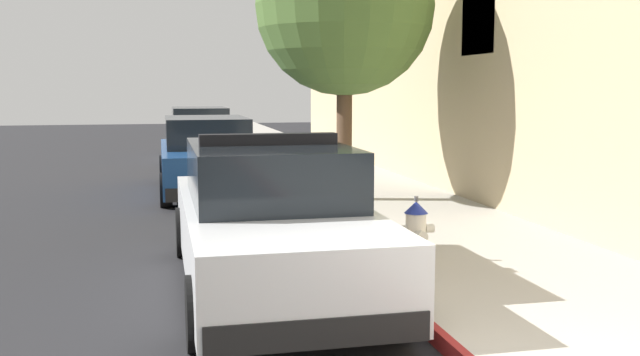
{
  "coord_description": "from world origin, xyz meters",
  "views": [
    {
      "loc": [
        -2.28,
        -3.87,
        2.17
      ],
      "look_at": [
        -0.26,
        5.08,
        1.0
      ],
      "focal_mm": 39.89,
      "sensor_mm": 36.0,
      "label": 1
    }
  ],
  "objects_px": {
    "police_cruiser": "(270,220)",
    "parked_car_dark_far": "(200,134)",
    "parked_car_silver_ahead": "(207,157)",
    "fire_hydrant": "(416,231)",
    "street_tree": "(345,6)"
  },
  "relations": [
    {
      "from": "parked_car_silver_ahead",
      "to": "fire_hydrant",
      "type": "relative_size",
      "value": 6.37
    },
    {
      "from": "police_cruiser",
      "to": "street_tree",
      "type": "distance_m",
      "value": 6.05
    },
    {
      "from": "police_cruiser",
      "to": "parked_car_dark_far",
      "type": "height_order",
      "value": "police_cruiser"
    },
    {
      "from": "parked_car_silver_ahead",
      "to": "street_tree",
      "type": "relative_size",
      "value": 0.96
    },
    {
      "from": "parked_car_silver_ahead",
      "to": "fire_hydrant",
      "type": "distance_m",
      "value": 7.37
    },
    {
      "from": "street_tree",
      "to": "parked_car_dark_far",
      "type": "bearing_deg",
      "value": 101.57
    },
    {
      "from": "fire_hydrant",
      "to": "parked_car_silver_ahead",
      "type": "bearing_deg",
      "value": 105.47
    },
    {
      "from": "parked_car_silver_ahead",
      "to": "fire_hydrant",
      "type": "height_order",
      "value": "parked_car_silver_ahead"
    },
    {
      "from": "parked_car_silver_ahead",
      "to": "parked_car_dark_far",
      "type": "height_order",
      "value": "same"
    },
    {
      "from": "parked_car_silver_ahead",
      "to": "parked_car_dark_far",
      "type": "bearing_deg",
      "value": 87.88
    },
    {
      "from": "police_cruiser",
      "to": "fire_hydrant",
      "type": "relative_size",
      "value": 6.37
    },
    {
      "from": "fire_hydrant",
      "to": "street_tree",
      "type": "bearing_deg",
      "value": 85.8
    },
    {
      "from": "police_cruiser",
      "to": "parked_car_silver_ahead",
      "type": "height_order",
      "value": "police_cruiser"
    },
    {
      "from": "parked_car_dark_far",
      "to": "fire_hydrant",
      "type": "xyz_separation_m",
      "value": [
        1.69,
        -14.56,
        -0.24
      ]
    },
    {
      "from": "parked_car_silver_ahead",
      "to": "parked_car_dark_far",
      "type": "distance_m",
      "value": 7.47
    }
  ]
}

